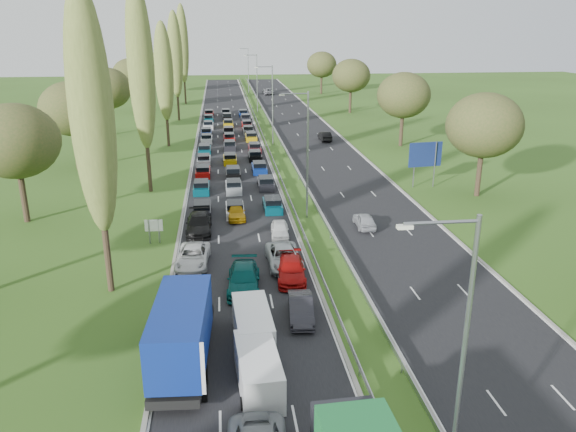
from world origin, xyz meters
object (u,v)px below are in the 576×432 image
white_van_front (258,368)px  direction_sign (425,156)px  near_car_2 (193,256)px  white_van_rear (252,324)px  blue_lorry (183,330)px  info_sign (154,228)px  near_car_3 (199,224)px

white_van_front → direction_sign: 41.38m
near_car_2 → white_van_front: bearing=-71.9°
near_car_2 → white_van_rear: (3.92, -11.48, 0.32)m
blue_lorry → white_van_rear: blue_lorry is taller
blue_lorry → white_van_front: bearing=-29.4°
blue_lorry → info_sign: bearing=104.2°
blue_lorry → info_sign: blue_lorry is taller
near_car_3 → direction_sign: (25.12, 12.06, 2.75)m
near_car_3 → info_sign: bearing=-149.0°
near_car_3 → white_van_rear: size_ratio=1.06×
near_car_2 → near_car_3: size_ratio=0.94×
direction_sign → near_car_3: bearing=-154.4°
near_car_3 → blue_lorry: size_ratio=0.57×
white_van_rear → near_car_2: bearing=106.0°
blue_lorry → direction_sign: (25.30, 32.80, 1.47)m
info_sign → direction_sign: bearing=26.4°
info_sign → blue_lorry: bearing=-79.3°
blue_lorry → white_van_rear: size_ratio=1.87×
white_van_front → white_van_rear: (-0.01, 4.44, 0.01)m
near_car_3 → blue_lorry: (-0.18, -20.74, 1.28)m
near_car_2 → info_sign: (-3.44, 5.10, 0.63)m
near_car_2 → white_van_rear: bearing=-67.0°
info_sign → direction_sign: size_ratio=0.40×
blue_lorry → white_van_rear: (3.85, 1.94, -1.03)m
blue_lorry → direction_sign: direction_sign is taller
white_van_front → info_sign: (-7.37, 21.02, 0.32)m
near_car_2 → near_car_3: 7.33m
blue_lorry → near_car_2: bearing=93.8°
near_car_3 → white_van_front: size_ratio=1.07×
near_car_3 → blue_lorry: bearing=-90.6°
near_car_3 → blue_lorry: 20.78m
near_car_2 → direction_sign: 32.05m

